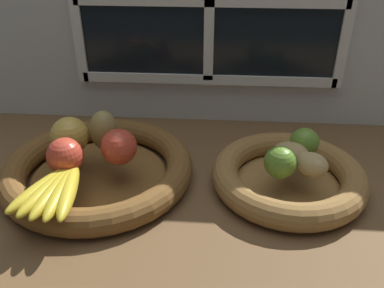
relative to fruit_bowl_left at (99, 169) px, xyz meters
The scene contains 13 objects.
ground_plane 21.97cm from the fruit_bowl_left, ahead, with size 140.00×90.00×3.00cm, color brown.
back_wall 45.19cm from the fruit_bowl_left, 54.71° to the left, with size 140.00×4.60×55.00cm.
fruit_bowl_left is the anchor object (origin of this frame).
fruit_bowl_right 39.05cm from the fruit_bowl_left, ahead, with size 31.03×31.03×5.36cm.
apple_golden_left 9.05cm from the fruit_bowl_left, 161.83° to the left, with size 7.75×7.75×7.75cm, color gold.
apple_red_front 9.30cm from the fruit_bowl_left, 129.07° to the right, with size 7.01×7.01×7.01cm, color #CC422D.
apple_red_right 8.41cm from the fruit_bowl_left, 15.00° to the right, with size 7.20×7.20×7.20cm, color #CC422D.
pear_brown 8.14cm from the fruit_bowl_left, 75.40° to the left, with size 6.09×5.76×8.68cm, color olive.
banana_bunch_front 14.07cm from the fruit_bowl_left, 105.55° to the right, with size 12.25×17.87×2.89cm.
potato_small 42.84cm from the fruit_bowl_left, ahead, with size 6.19×4.80×4.71cm, color tan.
potato_large 39.41cm from the fruit_bowl_left, ahead, with size 7.41×5.24×4.86cm, color tan.
lime_near 37.06cm from the fruit_bowl_left, ahead, with size 6.18×6.18×6.18cm, color olive.
lime_far 42.79cm from the fruit_bowl_left, ahead, with size 5.92×5.92×5.92cm, color olive.
Camera 1 is at (2.74, -69.04, 49.40)cm, focal length 37.72 mm.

